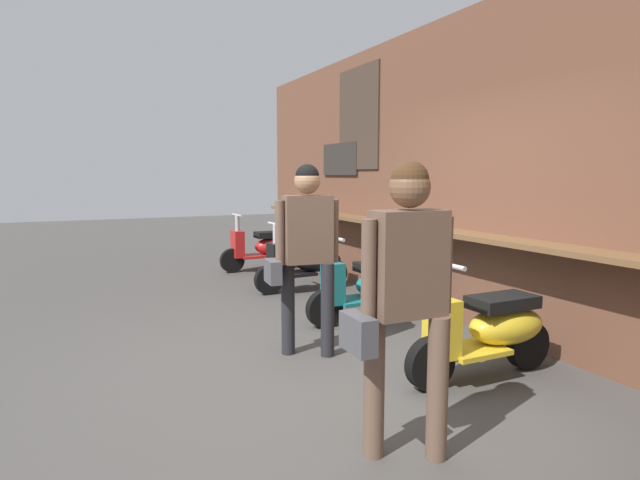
# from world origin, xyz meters

# --- Properties ---
(ground_plane) EXTENTS (33.05, 33.05, 0.00)m
(ground_plane) POSITION_xyz_m (0.00, 0.00, 0.00)
(ground_plane) COLOR #474442
(market_stall_facade) EXTENTS (11.80, 0.61, 3.31)m
(market_stall_facade) POSITION_xyz_m (0.00, 2.02, 1.65)
(market_stall_facade) COLOR brown
(market_stall_facade) RESTS_ON ground_plane
(scooter_red) EXTENTS (0.46, 1.40, 0.97)m
(scooter_red) POSITION_xyz_m (-4.38, 1.08, 0.39)
(scooter_red) COLOR red
(scooter_red) RESTS_ON ground_plane
(scooter_black) EXTENTS (0.46, 1.40, 0.97)m
(scooter_black) POSITION_xyz_m (-2.63, 1.08, 0.39)
(scooter_black) COLOR black
(scooter_black) RESTS_ON ground_plane
(scooter_teal) EXTENTS (0.46, 1.40, 0.97)m
(scooter_teal) POSITION_xyz_m (-0.92, 1.08, 0.39)
(scooter_teal) COLOR #197075
(scooter_teal) RESTS_ON ground_plane
(scooter_yellow) EXTENTS (0.46, 1.40, 0.97)m
(scooter_yellow) POSITION_xyz_m (0.88, 1.08, 0.39)
(scooter_yellow) COLOR gold
(scooter_yellow) RESTS_ON ground_plane
(shopper_with_handbag) EXTENTS (0.30, 0.66, 1.68)m
(shopper_with_handbag) POSITION_xyz_m (1.58, -0.23, 1.02)
(shopper_with_handbag) COLOR brown
(shopper_with_handbag) RESTS_ON ground_plane
(shopper_browsing) EXTENTS (0.33, 0.67, 1.70)m
(shopper_browsing) POSITION_xyz_m (-0.22, -0.02, 1.04)
(shopper_browsing) COLOR #232328
(shopper_browsing) RESTS_ON ground_plane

